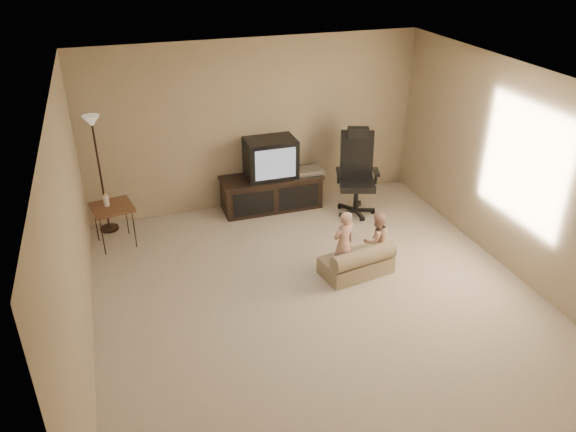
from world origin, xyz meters
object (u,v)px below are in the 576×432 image
Objects in this scene: toddler_right at (376,240)px; floor_lamp at (96,149)px; tv_stand at (271,180)px; office_chair at (356,183)px; toddler_left at (343,244)px; child_sofa at (358,263)px; side_table at (111,207)px.

floor_lamp is at bearing -38.96° from toddler_right.
tv_stand reaches higher than toddler_right.
office_chair is 3.69m from floor_lamp.
tv_stand is 2.52m from floor_lamp.
tv_stand is at bearing -75.01° from toddler_right.
toddler_left is 1.16× the size of toddler_right.
office_chair is at bearing -8.92° from floor_lamp.
child_sofa is (2.88, -2.16, -1.05)m from floor_lamp.
child_sofa is at bearing -94.17° from office_chair.
child_sofa is at bearing -77.14° from tv_stand.
tv_stand is 0.92× the size of floor_lamp.
toddler_left is (2.70, -2.09, -0.79)m from floor_lamp.
office_chair reaches higher than side_table.
child_sofa is 0.33m from toddler_left.
child_sofa is (-0.68, -1.60, -0.29)m from office_chair.
child_sofa is at bearing -31.34° from side_table.
office_chair reaches higher than toddler_left.
child_sofa is (0.48, -2.10, -0.29)m from tv_stand.
toddler_right is at bearing -27.25° from side_table.
toddler_left is at bearing 150.30° from child_sofa.
office_chair reaches higher than toddler_right.
child_sofa is (2.80, -1.71, -0.38)m from side_table.
tv_stand is at bearing 93.33° from child_sofa.
floor_lamp is 3.86m from toddler_right.
toddler_left is at bearing -37.78° from floor_lamp.
tv_stand is 2.05× the size of toddler_right.
floor_lamp reaches higher than child_sofa.
side_table is 0.89× the size of toddler_left.
floor_lamp is at bearing 133.60° from child_sofa.
toddler_right is at bearing -86.00° from office_chair.
floor_lamp reaches higher than tv_stand.
office_chair is 1.69× the size of toddler_right.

